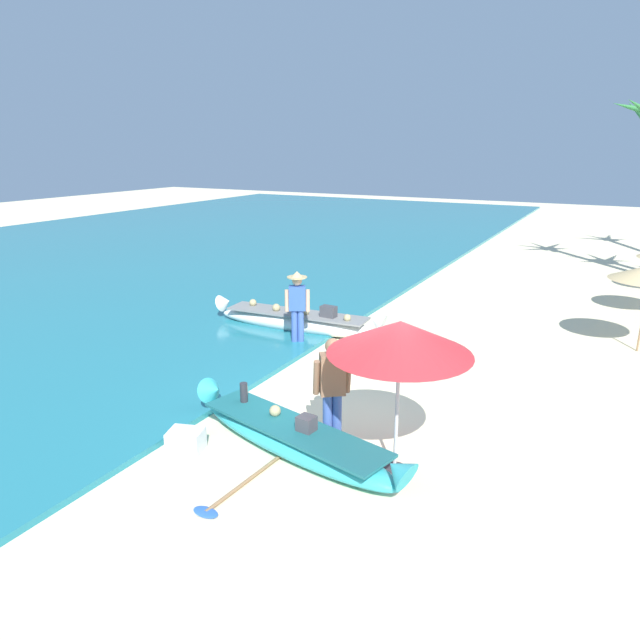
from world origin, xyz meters
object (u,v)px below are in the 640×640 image
Objects in this scene: boat_cyan_foreground at (293,438)px; person_vendor_hatted at (297,303)px; patio_umbrella_large at (400,338)px; person_tourist_customer at (332,388)px; cooler_box at (186,441)px; paddle at (237,489)px; boat_white_midground at (297,321)px.

person_vendor_hatted is (-2.33, 4.12, 0.73)m from boat_cyan_foreground.
patio_umbrella_large is at bearing 9.19° from boat_cyan_foreground.
person_tourist_customer is (2.75, -3.70, -0.01)m from person_vendor_hatted.
cooler_box is (-2.91, -0.92, -1.78)m from patio_umbrella_large.
boat_cyan_foreground is at bearing 81.65° from paddle.
patio_umbrella_large is (1.48, 0.24, 1.70)m from boat_cyan_foreground.
person_vendor_hatted reaches higher than boat_cyan_foreground.
paddle is (2.16, -5.27, -0.96)m from person_vendor_hatted.
boat_white_midground is 5.83m from cooler_box.
patio_umbrella_large is at bearing -45.49° from person_vendor_hatted.
paddle is (2.67, -6.13, -0.24)m from boat_white_midground.
person_vendor_hatted reaches higher than cooler_box.
cooler_box is 1.35m from paddle.
person_vendor_hatted is at bearing 126.66° from person_tourist_customer.
cooler_box is (-1.43, -0.68, -0.08)m from boat_cyan_foreground.
person_vendor_hatted is 3.43× the size of cooler_box.
boat_cyan_foreground is 2.17× the size of paddle.
boat_cyan_foreground is 0.90× the size of boat_white_midground.
patio_umbrella_large is 3.53m from cooler_box.
person_vendor_hatted reaches higher than paddle.
person_tourist_customer is 0.79× the size of patio_umbrella_large.
patio_umbrella_large is at bearing -9.44° from person_tourist_customer.
person_tourist_customer reaches higher than paddle.
boat_cyan_foreground is 2.27m from patio_umbrella_large.
person_vendor_hatted is at bearing 134.51° from patio_umbrella_large.
person_vendor_hatted is 0.78× the size of patio_umbrella_large.
boat_cyan_foreground is 1.19m from paddle.
boat_white_midground is at bearing 120.89° from person_vendor_hatted.
boat_white_midground is 2.41× the size of paddle.
boat_white_midground is at bearing 113.56° from paddle.
person_tourist_customer is at bearing -54.37° from boat_white_midground.
boat_cyan_foreground is 1.58m from cooler_box.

